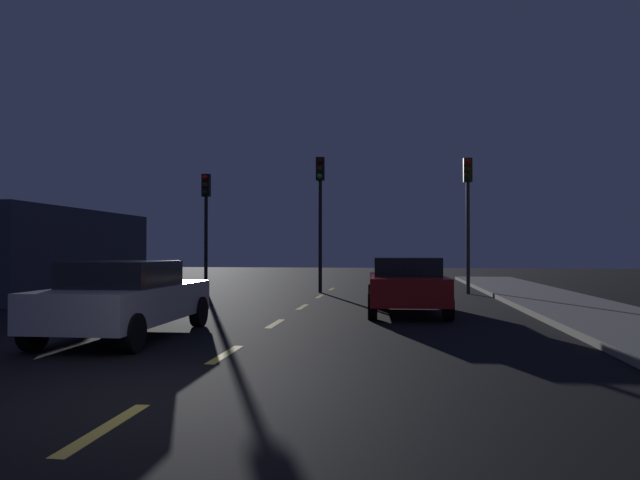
# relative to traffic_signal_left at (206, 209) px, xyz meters

# --- Properties ---
(ground_plane) EXTENTS (80.00, 80.00, 0.00)m
(ground_plane) POSITION_rel_traffic_signal_left_xyz_m (4.80, -8.86, -3.28)
(ground_plane) COLOR black
(sidewalk_curb_right) EXTENTS (3.00, 40.00, 0.15)m
(sidewalk_curb_right) POSITION_rel_traffic_signal_left_xyz_m (12.30, -8.86, -3.21)
(sidewalk_curb_right) COLOR gray
(sidewalk_curb_right) RESTS_ON ground_plane
(lane_stripe_nearest) EXTENTS (0.16, 1.60, 0.01)m
(lane_stripe_nearest) POSITION_rel_traffic_signal_left_xyz_m (4.80, -17.06, -3.28)
(lane_stripe_nearest) COLOR #EACC4C
(lane_stripe_nearest) RESTS_ON ground_plane
(lane_stripe_second) EXTENTS (0.16, 1.60, 0.01)m
(lane_stripe_second) POSITION_rel_traffic_signal_left_xyz_m (4.80, -13.26, -3.28)
(lane_stripe_second) COLOR #EACC4C
(lane_stripe_second) RESTS_ON ground_plane
(lane_stripe_third) EXTENTS (0.16, 1.60, 0.01)m
(lane_stripe_third) POSITION_rel_traffic_signal_left_xyz_m (4.80, -9.46, -3.28)
(lane_stripe_third) COLOR #EACC4C
(lane_stripe_third) RESTS_ON ground_plane
(lane_stripe_fourth) EXTENTS (0.16, 1.60, 0.01)m
(lane_stripe_fourth) POSITION_rel_traffic_signal_left_xyz_m (4.80, -5.66, -3.28)
(lane_stripe_fourth) COLOR #EACC4C
(lane_stripe_fourth) RESTS_ON ground_plane
(lane_stripe_fifth) EXTENTS (0.16, 1.60, 0.01)m
(lane_stripe_fifth) POSITION_rel_traffic_signal_left_xyz_m (4.80, -1.86, -3.28)
(lane_stripe_fifth) COLOR #EACC4C
(lane_stripe_fifth) RESTS_ON ground_plane
(lane_stripe_sixth) EXTENTS (0.16, 1.60, 0.01)m
(lane_stripe_sixth) POSITION_rel_traffic_signal_left_xyz_m (4.80, 1.94, -3.28)
(lane_stripe_sixth) COLOR #EACC4C
(lane_stripe_sixth) RESTS_ON ground_plane
(traffic_signal_left) EXTENTS (0.32, 0.38, 4.67)m
(traffic_signal_left) POSITION_rel_traffic_signal_left_xyz_m (0.00, 0.00, 0.00)
(traffic_signal_left) COLOR black
(traffic_signal_left) RESTS_ON ground_plane
(traffic_signal_center) EXTENTS (0.32, 0.38, 5.24)m
(traffic_signal_center) POSITION_rel_traffic_signal_left_xyz_m (4.58, 0.00, 0.37)
(traffic_signal_center) COLOR black
(traffic_signal_center) RESTS_ON ground_plane
(traffic_signal_right) EXTENTS (0.32, 0.38, 5.10)m
(traffic_signal_right) POSITION_rel_traffic_signal_left_xyz_m (10.16, 0.00, 0.28)
(traffic_signal_right) COLOR #2D2D30
(traffic_signal_right) RESTS_ON ground_plane
(car_stopped_ahead) EXTENTS (2.15, 4.53, 1.45)m
(car_stopped_ahead) POSITION_rel_traffic_signal_left_xyz_m (7.73, -6.77, -2.53)
(car_stopped_ahead) COLOR #B21919
(car_stopped_ahead) RESTS_ON ground_plane
(car_adjacent_lane) EXTENTS (1.96, 4.37, 1.44)m
(car_adjacent_lane) POSITION_rel_traffic_signal_left_xyz_m (2.43, -11.78, -2.54)
(car_adjacent_lane) COLOR silver
(car_adjacent_lane) RESTS_ON ground_plane
(storefront_left) EXTENTS (5.47, 8.88, 3.07)m
(storefront_left) POSITION_rel_traffic_signal_left_xyz_m (-5.93, -2.83, -1.75)
(storefront_left) COLOR #333847
(storefront_left) RESTS_ON ground_plane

